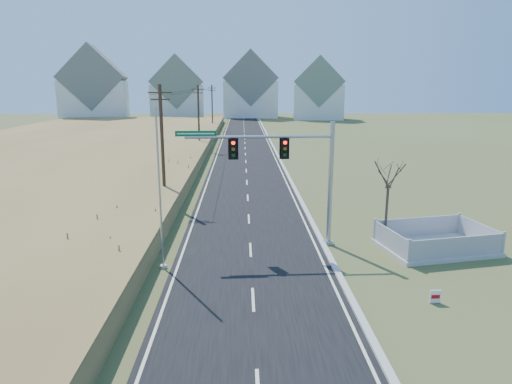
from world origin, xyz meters
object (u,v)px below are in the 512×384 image
Objects in this scene: traffic_signal_mast at (298,171)px; open_sign at (435,297)px; fence_enclosure at (435,245)px; bare_tree at (389,173)px; flagpole at (160,207)px.

traffic_signal_mast is 9.75m from open_sign.
fence_enclosure is 11.36× the size of open_sign.
traffic_signal_mast reaches higher than fence_enclosure.
traffic_signal_mast reaches higher than open_sign.
fence_enclosure is 4.73m from bare_tree.
traffic_signal_mast is at bearing 24.36° from flagpole.
open_sign is at bearing -123.57° from fence_enclosure.
traffic_signal_mast is 1.11× the size of flagpole.
bare_tree is (-2.47, 1.19, 3.85)m from fence_enclosure.
bare_tree is (0.19, 7.57, 3.82)m from open_sign.
bare_tree is at bearing 0.73° from traffic_signal_mast.
open_sign is 0.11× the size of bare_tree.
open_sign is 0.07× the size of flagpole.
bare_tree is at bearing 86.89° from open_sign.
flagpole is at bearing -164.43° from bare_tree.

